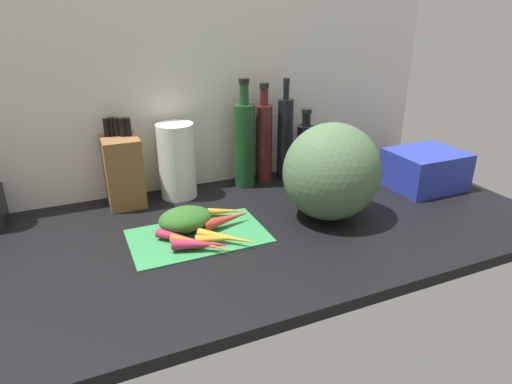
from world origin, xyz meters
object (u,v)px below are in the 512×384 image
object	(u,v)px
bottle_0	(245,143)
dish_rack	(425,169)
carrot_5	(228,238)
paper_towel_roll	(177,161)
cutting_board	(198,235)
bottle_1	(264,141)
carrot_0	(200,244)
carrot_2	(183,238)
knife_block	(123,169)
carrot_6	(227,211)
winter_squash	(332,172)
carrot_4	(202,244)
carrot_3	(218,239)
carrot_1	(227,219)
bottle_3	(305,148)
bottle_2	(285,138)

from	to	relation	value
bottle_0	dish_rack	bearing A→B (deg)	-25.11
carrot_5	paper_towel_roll	bearing A→B (deg)	95.08
cutting_board	bottle_1	world-z (taller)	bottle_1
carrot_0	carrot_2	xyz separation A→B (cm)	(-3.25, 4.64, 0.06)
knife_block	bottle_0	xyz separation A→B (cm)	(40.04, -1.74, 3.94)
carrot_2	paper_towel_roll	world-z (taller)	paper_towel_roll
carrot_2	bottle_1	bearing A→B (deg)	41.02
cutting_board	carrot_6	size ratio (longest dim) A/B	3.19
carrot_6	winter_squash	world-z (taller)	winter_squash
knife_block	bottle_0	bearing A→B (deg)	-2.49
carrot_0	carrot_4	xyz separation A→B (cm)	(0.33, -0.89, 0.27)
carrot_2	carrot_4	bearing A→B (deg)	-57.04
bottle_0	cutting_board	bearing A→B (deg)	-131.31
paper_towel_roll	bottle_0	xyz separation A→B (cm)	(23.32, 0.02, 3.00)
carrot_0	carrot_4	bearing A→B (deg)	-69.71
paper_towel_roll	carrot_4	bearing A→B (deg)	-95.95
bottle_1	carrot_3	bearing A→B (deg)	-128.83
winter_squash	bottle_1	size ratio (longest dim) A/B	0.82
carrot_1	winter_squash	bearing A→B (deg)	-10.41
carrot_3	carrot_0	bearing A→B (deg)	-173.35
carrot_0	carrot_1	bearing A→B (deg)	41.72
carrot_5	carrot_6	distance (cm)	16.48
carrot_3	cutting_board	bearing A→B (deg)	114.69
carrot_0	carrot_6	world-z (taller)	carrot_0
carrot_0	bottle_0	world-z (taller)	bottle_0
carrot_5	bottle_1	bearing A→B (deg)	53.84
paper_towel_roll	bottle_0	world-z (taller)	bottle_0
carrot_0	bottle_3	size ratio (longest dim) A/B	0.66
winter_squash	carrot_5	bearing A→B (deg)	-173.43
bottle_2	carrot_1	bearing A→B (deg)	-139.16
carrot_0	bottle_0	xyz separation A→B (cm)	(27.61, 37.06, 13.01)
knife_block	cutting_board	bearing A→B (deg)	-65.49
carrot_5	bottle_2	size ratio (longest dim) A/B	0.47
bottle_3	dish_rack	size ratio (longest dim) A/B	1.03
bottle_3	dish_rack	world-z (taller)	bottle_3
cutting_board	carrot_2	xyz separation A→B (cm)	(-5.03, -3.03, 1.72)
carrot_4	bottle_1	world-z (taller)	bottle_1
carrot_6	winter_squash	size ratio (longest dim) A/B	0.40
carrot_0	bottle_3	distance (cm)	64.69
winter_squash	dish_rack	distance (cm)	43.69
carrot_5	knife_block	distance (cm)	44.37
cutting_board	knife_block	world-z (taller)	knife_block
winter_squash	bottle_3	world-z (taller)	winter_squash
carrot_5	carrot_6	size ratio (longest dim) A/B	1.47
knife_block	paper_towel_roll	distance (cm)	16.83
cutting_board	bottle_2	bearing A→B (deg)	35.87
carrot_6	bottle_3	xyz separation A→B (cm)	(38.50, 22.34, 8.18)
carrot_2	bottle_2	xyz separation A→B (cm)	(46.33, 32.89, 12.78)
carrot_3	bottle_1	size ratio (longest dim) A/B	0.34
carrot_6	bottle_0	bearing A→B (deg)	55.91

